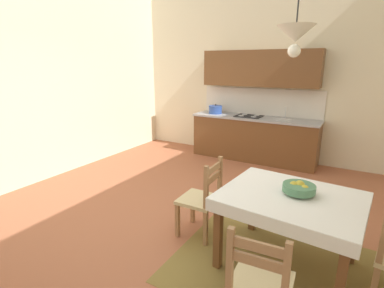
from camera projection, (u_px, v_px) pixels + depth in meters
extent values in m
cube|color=#A86042|center=(184.00, 221.00, 3.84)|extent=(6.15, 6.80, 0.10)
cube|color=beige|center=(265.00, 56.00, 5.91)|extent=(6.15, 0.12, 4.20)
cube|color=beige|center=(31.00, 53.00, 4.63)|extent=(0.12, 6.80, 4.20)
cube|color=olive|center=(282.00, 269.00, 2.86)|extent=(2.10, 1.60, 0.01)
cube|color=brown|center=(254.00, 139.00, 6.05)|extent=(2.51, 0.60, 0.86)
cube|color=#9E9EA3|center=(255.00, 118.00, 5.92)|extent=(2.54, 0.63, 0.04)
cube|color=silver|center=(260.00, 102.00, 6.10)|extent=(2.51, 0.01, 0.55)
cube|color=brown|center=(260.00, 68.00, 5.78)|extent=(2.31, 0.34, 0.70)
cube|color=black|center=(248.00, 161.00, 5.93)|extent=(2.47, 0.02, 0.09)
cylinder|color=silver|center=(283.00, 120.00, 5.66)|extent=(0.34, 0.34, 0.02)
cylinder|color=silver|center=(285.00, 113.00, 5.74)|extent=(0.02, 0.02, 0.22)
cube|color=black|center=(249.00, 116.00, 5.99)|extent=(0.52, 0.42, 0.01)
cylinder|color=silver|center=(241.00, 116.00, 5.96)|extent=(0.11, 0.11, 0.01)
cylinder|color=silver|center=(254.00, 117.00, 5.84)|extent=(0.11, 0.11, 0.01)
cylinder|color=silver|center=(245.00, 114.00, 6.13)|extent=(0.11, 0.11, 0.01)
cylinder|color=silver|center=(257.00, 115.00, 6.00)|extent=(0.11, 0.11, 0.01)
cylinder|color=#2D4C9E|center=(215.00, 110.00, 6.31)|extent=(0.28, 0.28, 0.15)
cylinder|color=#2D4C9E|center=(215.00, 106.00, 6.29)|extent=(0.29, 0.29, 0.02)
sphere|color=black|center=(215.00, 105.00, 6.28)|extent=(0.04, 0.04, 0.04)
cube|color=brown|center=(291.00, 197.00, 2.74)|extent=(1.27, 1.05, 0.02)
cube|color=brown|center=(218.00, 234.00, 2.81)|extent=(0.08, 0.08, 0.73)
cube|color=brown|center=(341.00, 280.00, 2.22)|extent=(0.08, 0.08, 0.73)
cube|color=brown|center=(253.00, 202.00, 3.47)|extent=(0.08, 0.08, 0.73)
cube|color=brown|center=(356.00, 230.00, 2.88)|extent=(0.08, 0.08, 0.73)
cube|color=white|center=(291.00, 195.00, 2.74)|extent=(1.34, 1.12, 0.00)
cube|color=white|center=(271.00, 225.00, 2.36)|extent=(1.25, 0.11, 0.12)
cube|color=white|center=(305.00, 184.00, 3.16)|extent=(1.25, 0.11, 0.12)
cube|color=white|center=(231.00, 186.00, 3.10)|extent=(0.09, 1.01, 0.12)
cube|color=white|center=(367.00, 221.00, 2.41)|extent=(0.09, 1.01, 0.12)
cube|color=#A3754C|center=(384.00, 239.00, 2.55)|extent=(0.05, 0.05, 0.93)
cube|color=#A3754C|center=(379.00, 260.00, 2.28)|extent=(0.05, 0.05, 0.93)
cube|color=#D1BC89|center=(199.00, 200.00, 3.37)|extent=(0.43, 0.43, 0.04)
cube|color=#A3754C|center=(178.00, 220.00, 3.36)|extent=(0.04, 0.04, 0.41)
cube|color=#A3754C|center=(193.00, 207.00, 3.67)|extent=(0.04, 0.04, 0.41)
cube|color=#A3754C|center=(206.00, 207.00, 3.13)|extent=(0.04, 0.04, 0.93)
cube|color=#A3754C|center=(219.00, 194.00, 3.43)|extent=(0.04, 0.04, 0.93)
cube|color=#A3754C|center=(214.00, 169.00, 3.18)|extent=(0.03, 0.32, 0.07)
cube|color=#A3754C|center=(213.00, 178.00, 3.21)|extent=(0.03, 0.32, 0.07)
cube|color=#D1BC89|center=(261.00, 284.00, 2.09)|extent=(0.45, 0.45, 0.04)
cube|color=#A3754C|center=(242.00, 285.00, 2.38)|extent=(0.05, 0.05, 0.41)
cube|color=#A3754C|center=(229.00, 288.00, 2.00)|extent=(0.05, 0.05, 0.93)
cube|color=#A3754C|center=(258.00, 247.00, 1.82)|extent=(0.32, 0.04, 0.07)
cube|color=#A3754C|center=(257.00, 261.00, 1.85)|extent=(0.32, 0.04, 0.07)
cylinder|color=#4C7F5B|center=(298.00, 193.00, 2.76)|extent=(0.17, 0.17, 0.02)
cylinder|color=#4C7F5B|center=(299.00, 188.00, 2.75)|extent=(0.30, 0.30, 0.07)
sphere|color=gold|center=(294.00, 186.00, 2.78)|extent=(0.09, 0.09, 0.09)
sphere|color=gold|center=(305.00, 189.00, 2.71)|extent=(0.08, 0.08, 0.08)
sphere|color=gold|center=(300.00, 186.00, 2.77)|extent=(0.10, 0.10, 0.10)
cone|color=silver|center=(296.00, 33.00, 2.46)|extent=(0.32, 0.32, 0.14)
sphere|color=white|center=(294.00, 51.00, 2.50)|extent=(0.11, 0.11, 0.11)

